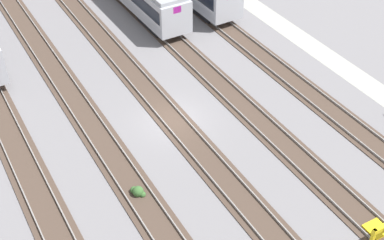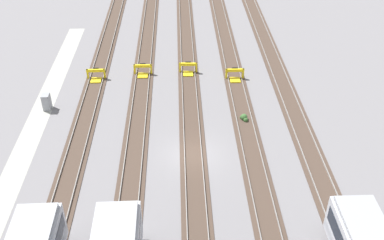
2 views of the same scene
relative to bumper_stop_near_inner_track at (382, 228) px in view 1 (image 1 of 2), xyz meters
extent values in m
plane|color=slate|center=(13.99, 4.96, -0.51)|extent=(400.00, 400.00, 0.00)
cube|color=#9E9E93|center=(13.99, -9.42, -0.51)|extent=(54.00, 2.00, 0.01)
cube|color=#47382D|center=(13.99, -4.95, -0.48)|extent=(90.00, 2.23, 0.06)
cube|color=gray|center=(13.99, -4.24, -0.38)|extent=(90.00, 0.07, 0.15)
cube|color=gray|center=(13.99, -5.67, -0.38)|extent=(90.00, 0.07, 0.15)
cube|color=#47382D|center=(13.99, 0.00, -0.48)|extent=(90.00, 2.24, 0.06)
cube|color=gray|center=(13.99, 0.72, -0.38)|extent=(90.00, 0.07, 0.15)
cube|color=gray|center=(13.99, -0.71, -0.38)|extent=(90.00, 0.07, 0.15)
cube|color=#47382D|center=(13.99, 4.96, -0.48)|extent=(90.00, 2.24, 0.06)
cube|color=gray|center=(13.99, 5.68, -0.38)|extent=(90.00, 0.07, 0.15)
cube|color=gray|center=(13.99, 4.24, -0.38)|extent=(90.00, 0.07, 0.15)
cube|color=#47382D|center=(13.99, 9.92, -0.48)|extent=(90.00, 2.23, 0.06)
cube|color=gray|center=(13.99, 10.64, -0.38)|extent=(90.00, 0.07, 0.15)
cube|color=gray|center=(13.99, 9.20, -0.38)|extent=(90.00, 0.07, 0.15)
cube|color=#47382D|center=(13.99, 14.88, -0.48)|extent=(90.00, 2.23, 0.06)
cube|color=gray|center=(13.99, 15.59, -0.38)|extent=(90.00, 0.07, 0.15)
cube|color=gray|center=(13.99, 14.16, -0.38)|extent=(90.00, 0.07, 0.15)
cube|color=black|center=(26.09, -5.02, -0.16)|extent=(3.64, 2.31, 0.70)
cube|color=#B21E99|center=(22.71, -0.12, 2.54)|extent=(0.09, 0.70, 0.56)
cube|color=black|center=(26.09, -0.08, -0.16)|extent=(3.63, 2.28, 0.70)
cube|color=yellow|center=(-0.23, 0.90, 0.06)|extent=(0.18, 0.18, 1.15)
cube|color=yellow|center=(0.31, 0.00, -0.42)|extent=(1.11, 1.09, 0.18)
sphere|color=#38602D|center=(8.94, 9.91, -0.23)|extent=(0.64, 0.64, 0.64)
sphere|color=#38602D|center=(9.24, 10.03, -0.33)|extent=(0.44, 0.44, 0.44)
sphere|color=#38602D|center=(8.72, 9.73, -0.37)|extent=(0.36, 0.36, 0.36)
camera|label=1|loc=(-10.99, 17.73, 21.84)|focal=50.00mm
camera|label=2|loc=(43.31, 3.84, 23.38)|focal=42.00mm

